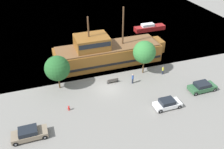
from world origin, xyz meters
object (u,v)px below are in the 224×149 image
at_px(parked_car_curb_mid, 167,104).
at_px(fire_hydrant, 69,108).
at_px(pedestrian_walking_near, 163,70).
at_px(pirate_ship, 106,52).
at_px(moored_boat_dockside, 149,28).
at_px(bench_promenade_east, 113,81).
at_px(parked_car_curb_front, 202,87).
at_px(pedestrian_walking_far, 133,79).
at_px(parked_car_curb_rear, 29,133).

xyz_separation_m(parked_car_curb_mid, fire_hydrant, (-13.49, 3.94, -0.27)).
bearing_deg(pedestrian_walking_near, parked_car_curb_mid, -114.57).
bearing_deg(pedestrian_walking_near, fire_hydrant, -166.07).
bearing_deg(pirate_ship, pedestrian_walking_near, -41.23).
distance_m(moored_boat_dockside, bench_promenade_east, 24.19).
distance_m(pirate_ship, moored_boat_dockside, 18.71).
height_order(parked_car_curb_front, pedestrian_walking_far, pedestrian_walking_far).
height_order(parked_car_curb_rear, fire_hydrant, parked_car_curb_rear).
height_order(parked_car_curb_mid, parked_car_curb_rear, parked_car_curb_rear).
xyz_separation_m(moored_boat_dockside, pedestrian_walking_near, (-6.53, -18.69, 0.10)).
height_order(pirate_ship, parked_car_curb_mid, pirate_ship).
height_order(parked_car_curb_front, bench_promenade_east, parked_car_curb_front).
bearing_deg(parked_car_curb_front, moored_boat_dockside, 83.09).
bearing_deg(parked_car_curb_front, parked_car_curb_rear, -176.53).
bearing_deg(moored_boat_dockside, pedestrian_walking_far, -122.70).
bearing_deg(parked_car_curb_rear, parked_car_curb_mid, -0.92).
bearing_deg(pedestrian_walking_near, pedestrian_walking_far, -171.45).
bearing_deg(pirate_ship, parked_car_curb_front, -49.19).
distance_m(parked_car_curb_mid, pedestrian_walking_near, 9.03).
distance_m(bench_promenade_east, pedestrian_walking_near, 9.12).
relative_size(parked_car_curb_rear, bench_promenade_east, 2.37).
bearing_deg(pedestrian_walking_far, moored_boat_dockside, 57.30).
bearing_deg(parked_car_curb_mid, pirate_ship, 105.67).
height_order(fire_hydrant, bench_promenade_east, bench_promenade_east).
xyz_separation_m(pirate_ship, moored_boat_dockside, (14.57, 11.65, -1.48)).
relative_size(fire_hydrant, bench_promenade_east, 0.42).
height_order(pirate_ship, pedestrian_walking_far, pirate_ship).
bearing_deg(parked_car_curb_front, pedestrian_walking_near, 118.99).
bearing_deg(parked_car_curb_mid, parked_car_curb_front, 14.69).
height_order(moored_boat_dockside, parked_car_curb_mid, moored_boat_dockside).
distance_m(pirate_ship, pedestrian_walking_near, 10.77).
bearing_deg(bench_promenade_east, pirate_ship, 81.05).
bearing_deg(fire_hydrant, parked_car_curb_mid, -16.28).
bearing_deg(pedestrian_walking_far, parked_car_curb_mid, -72.54).
relative_size(parked_car_curb_mid, fire_hydrant, 5.14).
distance_m(fire_hydrant, bench_promenade_east, 9.30).
relative_size(parked_car_curb_mid, bench_promenade_east, 2.14).
bearing_deg(pedestrian_walking_near, bench_promenade_east, 178.51).
bearing_deg(pedestrian_walking_near, moored_boat_dockside, 70.74).
bearing_deg(parked_car_curb_mid, pedestrian_walking_far, 107.46).
relative_size(parked_car_curb_front, pedestrian_walking_near, 2.85).
xyz_separation_m(pirate_ship, parked_car_curb_mid, (4.28, -15.26, -1.46)).
bearing_deg(moored_boat_dockside, pedestrian_walking_near, -109.26).
relative_size(pirate_ship, moored_boat_dockside, 2.75).
bearing_deg(bench_promenade_east, pedestrian_walking_near, -1.49).
distance_m(parked_car_curb_front, pedestrian_walking_far, 10.98).
xyz_separation_m(parked_car_curb_front, bench_promenade_east, (-12.61, 6.55, -0.27)).
distance_m(parked_car_curb_front, fire_hydrant, 20.84).
bearing_deg(bench_promenade_east, parked_car_curb_front, -27.46).
height_order(fire_hydrant, pedestrian_walking_near, pedestrian_walking_near).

